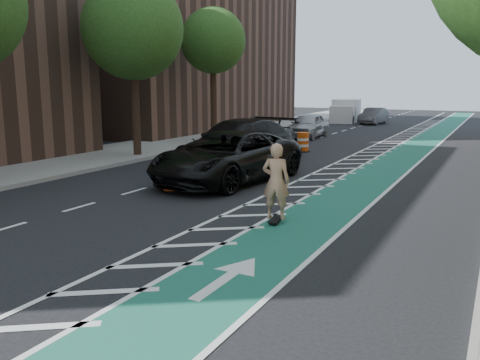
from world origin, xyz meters
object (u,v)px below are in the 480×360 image
Objects in this scene: suv_far at (239,144)px; barrel_a at (171,178)px; skateboarder at (276,181)px; suv_near at (228,157)px.

suv_far is 5.16m from barrel_a.
barrel_a is (-4.51, 1.95, -0.64)m from skateboarder.
suv_near is at bearing -65.78° from suv_far.
barrel_a is (0.20, -5.12, -0.57)m from suv_far.
barrel_a is at bearing -34.01° from skateboarder.
suv_near reaches higher than barrel_a.
barrel_a is at bearing -104.57° from suv_near.
skateboarder is 0.28× the size of suv_far.
suv_near is 2.45m from barrel_a.
skateboarder is at bearing -52.49° from suv_far.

